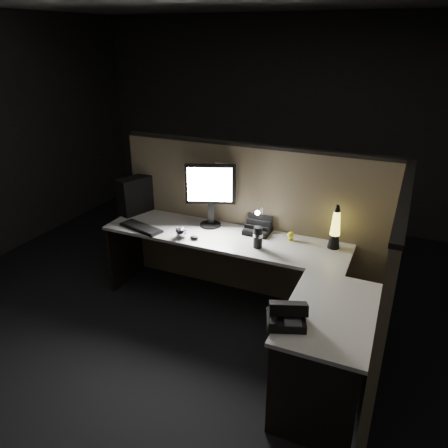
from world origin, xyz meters
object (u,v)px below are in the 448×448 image
at_px(desk_phone, 286,315).
at_px(monitor, 211,189).
at_px(pc_tower, 135,195).
at_px(lava_lamp, 335,230).
at_px(keyboard, 141,228).

bearing_deg(desk_phone, monitor, 111.95).
height_order(pc_tower, desk_phone, pc_tower).
bearing_deg(lava_lamp, desk_phone, -93.27).
distance_m(pc_tower, keyboard, 0.48).
bearing_deg(keyboard, desk_phone, -12.32).
distance_m(pc_tower, lava_lamp, 2.04).
distance_m(lava_lamp, desk_phone, 1.22).
relative_size(pc_tower, keyboard, 0.82).
relative_size(keyboard, lava_lamp, 1.16).
xyz_separation_m(pc_tower, desk_phone, (1.98, -1.21, -0.13)).
height_order(monitor, desk_phone, monitor).
xyz_separation_m(monitor, lava_lamp, (1.19, -0.01, -0.20)).
xyz_separation_m(pc_tower, monitor, (0.86, 0.01, 0.18)).
xyz_separation_m(pc_tower, lava_lamp, (2.04, -0.00, -0.02)).
xyz_separation_m(monitor, desk_phone, (1.12, -1.22, -0.31)).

